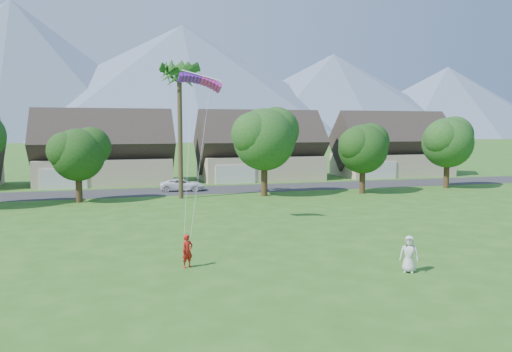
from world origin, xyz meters
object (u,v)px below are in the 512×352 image
object	(u,v)px
kite_flyer	(187,251)
parked_car	(183,185)
parafoil_kite	(201,80)
watcher	(409,254)

from	to	relation	value
kite_flyer	parked_car	xyz separation A→B (m)	(3.65, 28.73, -0.16)
parafoil_kite	watcher	bearing A→B (deg)	-54.55
kite_flyer	watcher	bearing A→B (deg)	-46.59
kite_flyer	parked_car	bearing A→B (deg)	56.51
parafoil_kite	parked_car	bearing A→B (deg)	91.91
parked_car	kite_flyer	bearing A→B (deg)	-176.98
watcher	parked_car	size ratio (longest dim) A/B	0.37
kite_flyer	watcher	world-z (taller)	watcher
watcher	parked_car	distance (m)	32.87
parked_car	parafoil_kite	world-z (taller)	parafoil_kite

